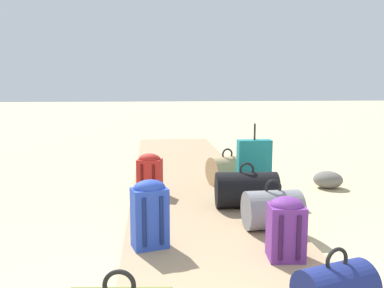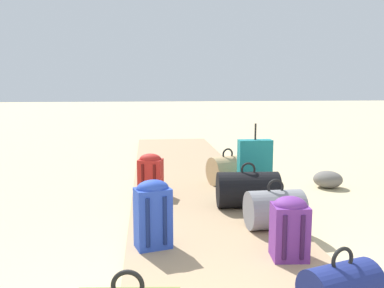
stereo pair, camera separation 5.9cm
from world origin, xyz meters
TOP-DOWN VIEW (x-y plane):
  - ground_plane at (0.00, 3.66)m, footprint 60.00×60.00m
  - boardwalk at (0.00, 4.58)m, footprint 1.63×9.16m
  - suitcase_teal at (0.72, 3.91)m, footprint 0.42×0.17m
  - duffel_bag_navy at (0.53, 1.18)m, footprint 0.52×0.41m
  - duffel_bag_tan at (0.47, 4.39)m, footprint 0.58×0.52m
  - backpack_blue at (-0.58, 2.28)m, footprint 0.33×0.27m
  - duffel_bag_grey at (0.57, 2.61)m, footprint 0.54×0.40m
  - backpack_red at (-0.58, 3.96)m, footprint 0.33×0.28m
  - backpack_purple at (0.48, 1.94)m, footprint 0.29×0.28m
  - duffel_bag_black at (0.49, 3.31)m, footprint 0.70×0.44m
  - rock_right_near at (1.90, 4.34)m, footprint 0.51×0.48m

SIDE VIEW (x-z plane):
  - ground_plane at x=0.00m, z-range 0.00..0.00m
  - boardwalk at x=0.00m, z-range 0.00..0.08m
  - rock_right_near at x=1.90m, z-range 0.00..0.24m
  - duffel_bag_navy at x=0.53m, z-range 0.03..0.43m
  - duffel_bag_grey at x=0.57m, z-range 0.03..0.51m
  - duffel_bag_tan at x=0.47m, z-range 0.03..0.53m
  - duffel_bag_black at x=0.49m, z-range 0.03..0.54m
  - backpack_purple at x=0.48m, z-range 0.09..0.59m
  - backpack_red at x=-0.58m, z-range 0.09..0.61m
  - backpack_blue at x=-0.58m, z-range 0.09..0.67m
  - suitcase_teal at x=0.72m, z-range -0.02..0.86m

